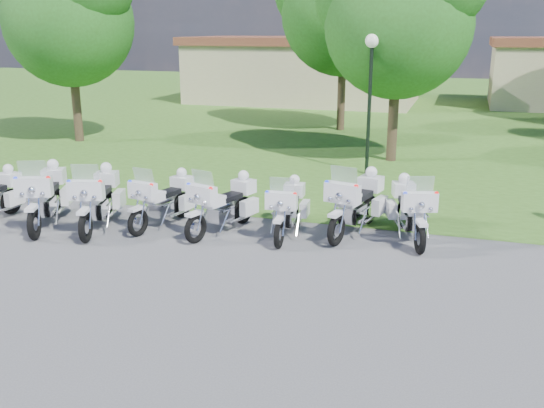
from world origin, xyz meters
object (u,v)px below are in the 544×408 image
(motorcycle_3, at_px, (164,199))
(motorcycle_7, at_px, (410,209))
(motorcycle_6, at_px, (357,202))
(lamp_post, at_px, (371,70))
(motorcycle_4, at_px, (224,203))
(motorcycle_5, at_px, (288,208))
(motorcycle_1, at_px, (46,195))
(motorcycle_2, at_px, (98,198))

(motorcycle_3, bearing_deg, motorcycle_7, -160.60)
(motorcycle_3, relative_size, motorcycle_7, 0.98)
(motorcycle_3, bearing_deg, motorcycle_6, -158.07)
(motorcycle_3, distance_m, lamp_post, 8.32)
(motorcycle_3, xyz_separation_m, motorcycle_4, (1.57, -0.01, 0.02))
(motorcycle_5, height_order, motorcycle_7, motorcycle_7)
(motorcycle_3, height_order, motorcycle_6, motorcycle_6)
(motorcycle_5, bearing_deg, lamp_post, -100.77)
(motorcycle_1, xyz_separation_m, motorcycle_4, (4.30, 0.85, -0.06))
(motorcycle_3, bearing_deg, motorcycle_5, -164.48)
(motorcycle_5, bearing_deg, motorcycle_1, 6.36)
(motorcycle_2, xyz_separation_m, motorcycle_7, (7.17, 1.48, -0.04))
(motorcycle_2, height_order, motorcycle_6, motorcycle_6)
(motorcycle_6, bearing_deg, motorcycle_2, 27.96)
(motorcycle_1, xyz_separation_m, motorcycle_5, (5.79, 1.09, -0.10))
(motorcycle_2, distance_m, motorcycle_7, 7.32)
(motorcycle_1, distance_m, lamp_post, 10.47)
(motorcycle_4, height_order, lamp_post, lamp_post)
(motorcycle_4, relative_size, motorcycle_5, 1.03)
(motorcycle_2, bearing_deg, motorcycle_1, -8.15)
(motorcycle_2, distance_m, motorcycle_4, 3.04)
(motorcycle_1, distance_m, motorcycle_3, 2.86)
(motorcycle_7, bearing_deg, lamp_post, -90.18)
(motorcycle_2, xyz_separation_m, motorcycle_5, (4.47, 0.89, -0.08))
(motorcycle_3, height_order, lamp_post, lamp_post)
(motorcycle_4, xyz_separation_m, lamp_post, (2.25, 6.89, 2.67))
(motorcycle_2, xyz_separation_m, lamp_post, (5.22, 7.54, 2.62))
(motorcycle_4, xyz_separation_m, motorcycle_5, (1.50, 0.24, -0.04))
(motorcycle_6, bearing_deg, motorcycle_7, -167.84)
(motorcycle_4, bearing_deg, motorcycle_3, 16.87)
(motorcycle_4, height_order, motorcycle_7, motorcycle_7)
(motorcycle_2, bearing_deg, lamp_post, -141.48)
(motorcycle_4, relative_size, lamp_post, 0.52)
(motorcycle_5, distance_m, motorcycle_7, 2.77)
(motorcycle_1, xyz_separation_m, motorcycle_7, (8.50, 1.69, -0.06))
(motorcycle_5, bearing_deg, motorcycle_4, 4.86)
(motorcycle_2, distance_m, lamp_post, 9.54)
(motorcycle_6, height_order, motorcycle_7, motorcycle_6)
(motorcycle_7, bearing_deg, motorcycle_6, -19.55)
(motorcycle_2, relative_size, motorcycle_7, 1.06)
(motorcycle_1, xyz_separation_m, lamp_post, (6.55, 7.74, 2.61))
(motorcycle_3, xyz_separation_m, motorcycle_5, (3.07, 0.23, -0.01))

